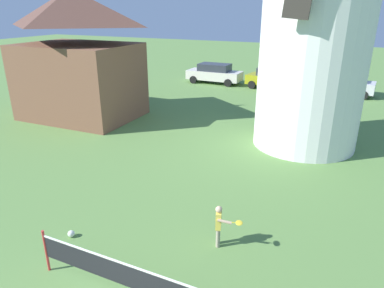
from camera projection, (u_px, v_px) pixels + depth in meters
The scene contains 7 objects.
tennis_net at pixel (149, 284), 7.00m from camera, with size 5.66×0.06×1.10m.
player_far at pixel (219, 224), 8.98m from camera, with size 0.76×0.38×1.16m.
stray_ball at pixel (71, 234), 9.53m from camera, with size 0.19×0.19×0.19m, color silver.
parked_car_cream at pixel (214, 73), 28.52m from camera, with size 4.41×1.92×1.56m.
parked_car_mustard at pixel (273, 78), 26.52m from camera, with size 4.09×2.37×1.56m.
parked_car_silver at pixel (345, 84), 24.66m from camera, with size 3.91×2.09×1.56m.
chapel at pixel (78, 58), 18.90m from camera, with size 6.39×4.75×7.60m.
Camera 1 is at (3.38, -2.68, 5.82)m, focal length 32.96 mm.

